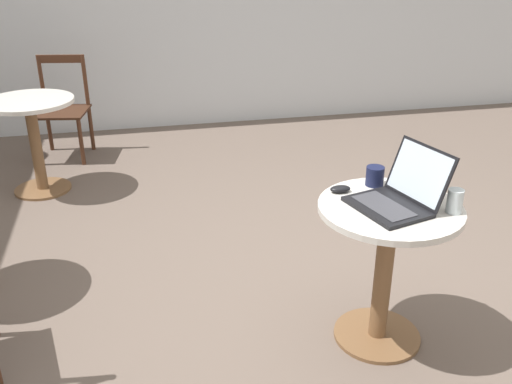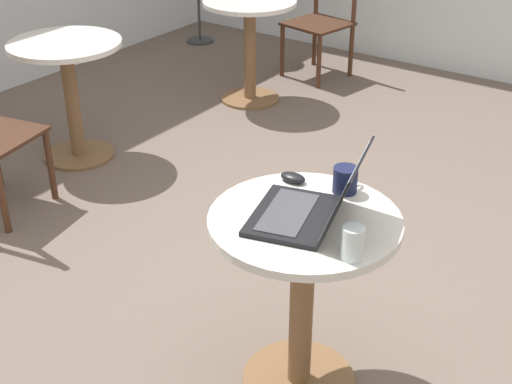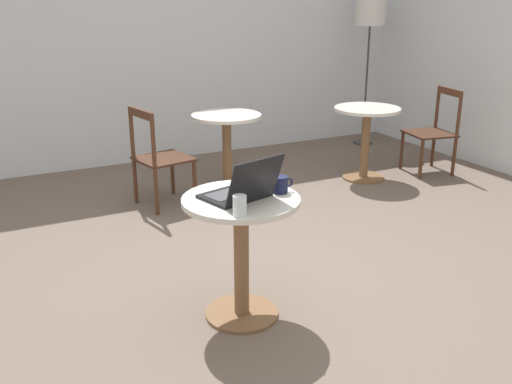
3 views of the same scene
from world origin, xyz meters
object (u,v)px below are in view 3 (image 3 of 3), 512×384
object	(u,v)px
chair_far_left	(159,158)
mouse	(258,182)
floor_lamp	(370,18)
mug	(280,185)
cafe_table_near	(241,235)
cafe_table_mid	(366,129)
cafe_table_far	(227,137)
laptop	(241,190)
drinking_glass	(240,206)
chair_mid_right	(433,132)

from	to	relation	value
chair_far_left	mouse	xyz separation A→B (m)	(0.04, -1.85, 0.31)
floor_lamp	mug	bearing A→B (deg)	-133.59
cafe_table_near	cafe_table_mid	xyz separation A→B (m)	(2.27, 1.85, 0.00)
cafe_table_far	chair_far_left	bearing A→B (deg)	-168.34
chair_far_left	floor_lamp	world-z (taller)	floor_lamp
chair_far_left	floor_lamp	xyz separation A→B (m)	(3.01, 1.03, 1.10)
laptop	cafe_table_mid	bearing A→B (deg)	39.43
laptop	mouse	xyz separation A→B (m)	(0.20, 0.19, -0.04)
floor_lamp	drinking_glass	bearing A→B (deg)	-134.90
laptop	mouse	world-z (taller)	laptop
cafe_table_far	laptop	world-z (taller)	laptop
cafe_table_far	floor_lamp	bearing A→B (deg)	21.17
floor_lamp	mouse	size ratio (longest dim) A/B	17.44
cafe_table_near	chair_mid_right	xyz separation A→B (m)	(3.03, 1.71, -0.08)
cafe_table_near	cafe_table_far	bearing A→B (deg)	68.02
chair_mid_right	mug	bearing A→B (deg)	-148.32
cafe_table_mid	laptop	distance (m)	2.96
cafe_table_mid	mouse	world-z (taller)	mouse
cafe_table_near	cafe_table_far	distance (m)	2.34
cafe_table_near	chair_mid_right	distance (m)	3.48
chair_mid_right	cafe_table_far	bearing A→B (deg)	167.97
chair_mid_right	mug	xyz separation A→B (m)	(-2.80, -1.73, 0.35)
mouse	mug	size ratio (longest dim) A/B	0.79
cafe_table_near	mouse	size ratio (longest dim) A/B	7.34
cafe_table_mid	chair_mid_right	distance (m)	0.78
mug	chair_far_left	bearing A→B (deg)	92.29
floor_lamp	mug	size ratio (longest dim) A/B	13.73
cafe_table_far	drinking_glass	size ratio (longest dim) A/B	6.77
floor_lamp	drinking_glass	world-z (taller)	floor_lamp
chair_far_left	mug	size ratio (longest dim) A/B	6.96
cafe_table_near	laptop	bearing A→B (deg)	-113.61
drinking_glass	cafe_table_near	bearing A→B (deg)	63.51
cafe_table_far	chair_far_left	world-z (taller)	chair_far_left
mouse	mug	world-z (taller)	mug
cafe_table_mid	floor_lamp	bearing A→B (deg)	53.35
cafe_table_far	mug	bearing A→B (deg)	-106.25
cafe_table_mid	mouse	bearing A→B (deg)	-141.03
floor_lamp	drinking_glass	distance (m)	4.71
cafe_table_far	chair_mid_right	distance (m)	2.21
cafe_table_mid	cafe_table_near	bearing A→B (deg)	-140.80
cafe_table_near	floor_lamp	bearing A→B (deg)	43.99
mug	cafe_table_far	bearing A→B (deg)	73.75
floor_lamp	chair_far_left	bearing A→B (deg)	-161.02
cafe_table_mid	floor_lamp	distance (m)	1.81
chair_mid_right	drinking_glass	distance (m)	3.72
laptop	mug	bearing A→B (deg)	0.71
cafe_table_far	mug	distance (m)	2.29
cafe_table_mid	chair_mid_right	world-z (taller)	chair_mid_right
cafe_table_mid	chair_far_left	world-z (taller)	chair_far_left
cafe_table_mid	mug	bearing A→B (deg)	-137.36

